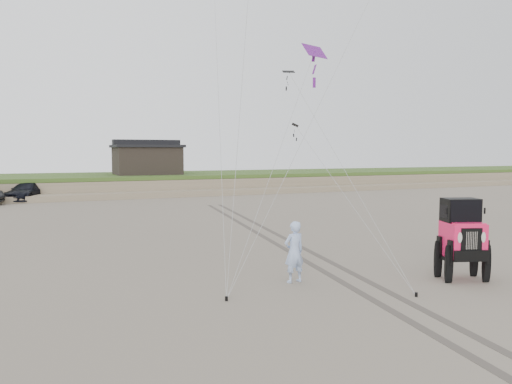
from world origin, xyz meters
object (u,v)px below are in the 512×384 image
cabin (147,159)px  man (294,252)px  truck_c (27,192)px  jeep (462,248)px

cabin → man: bearing=-94.4°
man → truck_c: bearing=-82.3°
truck_c → jeep: bearing=-45.0°
truck_c → jeep: jeep is taller
man → jeep: bearing=153.1°
cabin → truck_c: (-10.61, -4.94, -2.51)m
cabin → man: (-2.76, -35.81, -2.31)m
jeep → truck_c: bearing=129.8°
truck_c → man: (7.85, -30.87, 0.20)m
jeep → man: jeep is taller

